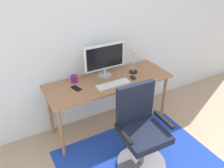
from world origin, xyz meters
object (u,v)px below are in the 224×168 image
(computer_mouse, at_px, (133,77))
(keyboard, at_px, (113,84))
(coffee_cup, at_px, (74,79))
(office_chair, at_px, (141,137))
(cell_phone, at_px, (76,88))
(desk_lamp, at_px, (134,55))
(desk, at_px, (109,85))
(monitor, at_px, (105,58))

(computer_mouse, bearing_deg, keyboard, -175.32)
(keyboard, distance_m, coffee_cup, 0.50)
(office_chair, bearing_deg, computer_mouse, 66.47)
(coffee_cup, xyz_separation_m, cell_phone, (-0.04, -0.17, -0.04))
(coffee_cup, height_order, desk_lamp, desk_lamp)
(computer_mouse, height_order, desk_lamp, desk_lamp)
(keyboard, distance_m, computer_mouse, 0.31)
(cell_phone, bearing_deg, desk_lamp, -15.31)
(desk, relative_size, keyboard, 3.78)
(desk, relative_size, desk_lamp, 4.30)
(desk, xyz_separation_m, keyboard, (-0.01, -0.12, 0.08))
(office_chair, bearing_deg, monitor, 90.09)
(desk, distance_m, monitor, 0.36)
(desk, distance_m, office_chair, 0.80)
(desk, bearing_deg, monitor, 85.43)
(monitor, xyz_separation_m, coffee_cup, (-0.42, 0.04, -0.21))
(keyboard, xyz_separation_m, office_chair, (-0.01, -0.63, -0.34))
(monitor, height_order, computer_mouse, monitor)
(desk, relative_size, coffee_cup, 18.53)
(desk, distance_m, coffee_cup, 0.46)
(keyboard, bearing_deg, cell_phone, 162.81)
(cell_phone, bearing_deg, monitor, -0.64)
(desk, height_order, monitor, monitor)
(monitor, height_order, coffee_cup, monitor)
(keyboard, height_order, computer_mouse, computer_mouse)
(coffee_cup, distance_m, desk_lamp, 0.83)
(desk, xyz_separation_m, desk_lamp, (0.39, 0.04, 0.32))
(coffee_cup, bearing_deg, office_chair, -67.87)
(desk_lamp, height_order, office_chair, desk_lamp)
(desk_lamp, bearing_deg, coffee_cup, 169.91)
(desk, distance_m, desk_lamp, 0.51)
(desk_lamp, bearing_deg, computer_mouse, -124.59)
(keyboard, height_order, cell_phone, keyboard)
(coffee_cup, bearing_deg, desk_lamp, -10.09)
(keyboard, bearing_deg, monitor, 84.95)
(computer_mouse, relative_size, coffee_cup, 1.18)
(cell_phone, height_order, office_chair, office_chair)
(computer_mouse, xyz_separation_m, cell_phone, (-0.74, 0.11, -0.01))
(coffee_cup, bearing_deg, monitor, -4.81)
(coffee_cup, bearing_deg, cell_phone, -103.35)
(coffee_cup, height_order, cell_phone, coffee_cup)
(desk, relative_size, office_chair, 1.66)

